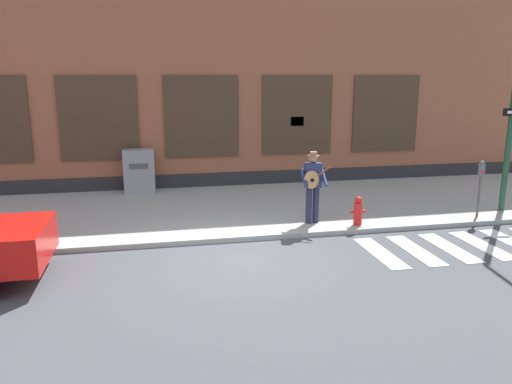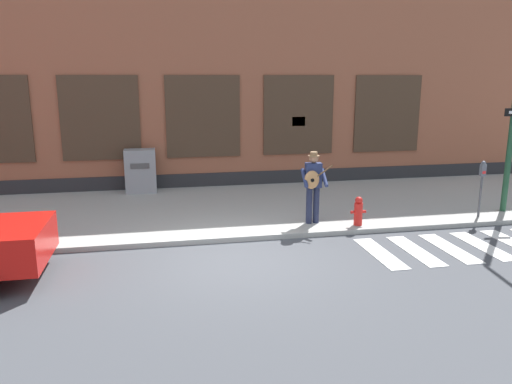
{
  "view_description": "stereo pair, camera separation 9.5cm",
  "coord_description": "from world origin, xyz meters",
  "px_view_note": "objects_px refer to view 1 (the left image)",
  "views": [
    {
      "loc": [
        -1.55,
        -9.29,
        3.59
      ],
      "look_at": [
        0.68,
        1.41,
        1.06
      ],
      "focal_mm": 35.0,
      "sensor_mm": 36.0,
      "label": 1
    },
    {
      "loc": [
        -1.46,
        -9.31,
        3.59
      ],
      "look_at": [
        0.68,
        1.41,
        1.06
      ],
      "focal_mm": 35.0,
      "sensor_mm": 36.0,
      "label": 2
    }
  ],
  "objects_px": {
    "parking_meter": "(481,180)",
    "utility_box": "(139,171)",
    "fire_hydrant": "(358,211)",
    "busker": "(313,183)"
  },
  "relations": [
    {
      "from": "busker",
      "to": "utility_box",
      "type": "xyz_separation_m",
      "value": [
        -4.15,
        4.24,
        -0.33
      ]
    },
    {
      "from": "parking_meter",
      "to": "utility_box",
      "type": "height_order",
      "value": "parking_meter"
    },
    {
      "from": "busker",
      "to": "utility_box",
      "type": "distance_m",
      "value": 5.94
    },
    {
      "from": "parking_meter",
      "to": "utility_box",
      "type": "bearing_deg",
      "value": 151.93
    },
    {
      "from": "busker",
      "to": "utility_box",
      "type": "bearing_deg",
      "value": 134.35
    },
    {
      "from": "utility_box",
      "to": "fire_hydrant",
      "type": "height_order",
      "value": "utility_box"
    },
    {
      "from": "parking_meter",
      "to": "fire_hydrant",
      "type": "xyz_separation_m",
      "value": [
        -3.3,
        -0.1,
        -0.6
      ]
    },
    {
      "from": "utility_box",
      "to": "busker",
      "type": "bearing_deg",
      "value": -45.65
    },
    {
      "from": "parking_meter",
      "to": "busker",
      "type": "bearing_deg",
      "value": 176.37
    },
    {
      "from": "fire_hydrant",
      "to": "parking_meter",
      "type": "bearing_deg",
      "value": 1.71
    }
  ]
}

